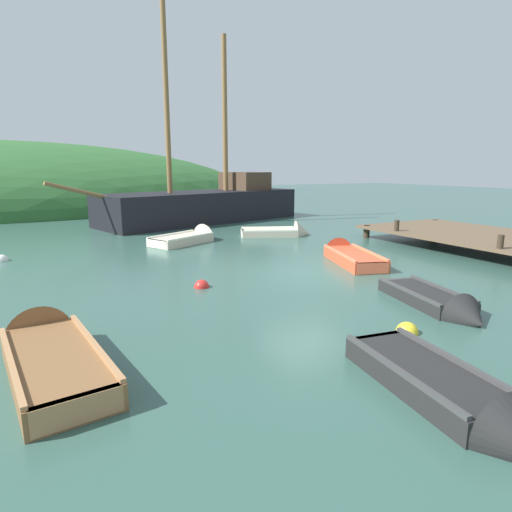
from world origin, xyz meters
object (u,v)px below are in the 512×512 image
at_px(sailing_ship, 205,210).
at_px(buoy_yellow, 407,333).
at_px(rowboat_portside, 282,234).
at_px(buoy_red, 202,287).
at_px(rowboat_near_dock, 452,399).
at_px(rowboat_outer_right, 347,257).
at_px(rowboat_center, 49,355).
at_px(rowboat_far, 191,239).
at_px(buoy_white, 2,261).
at_px(rowboat_outer_left, 439,305).

height_order(sailing_ship, buoy_yellow, sailing_ship).
xyz_separation_m(rowboat_portside, buoy_red, (-6.53, -6.61, -0.09)).
bearing_deg(rowboat_near_dock, rowboat_outer_right, 157.12).
distance_m(rowboat_near_dock, rowboat_center, 6.14).
relative_size(sailing_ship, rowboat_far, 4.18).
distance_m(rowboat_near_dock, buoy_white, 14.57).
xyz_separation_m(sailing_ship, rowboat_outer_right, (0.38, -12.67, -0.57)).
xyz_separation_m(rowboat_center, buoy_yellow, (6.19, -1.79, -0.14)).
relative_size(sailing_ship, buoy_white, 33.80).
height_order(rowboat_far, rowboat_outer_right, rowboat_far).
bearing_deg(buoy_white, rowboat_outer_right, -27.29).
relative_size(rowboat_center, buoy_yellow, 9.03).
bearing_deg(buoy_yellow, rowboat_portside, 70.20).
bearing_deg(buoy_white, rowboat_near_dock, -66.34).
xyz_separation_m(rowboat_portside, buoy_yellow, (-4.14, -11.49, -0.09)).
distance_m(sailing_ship, rowboat_far, 7.32).
height_order(rowboat_outer_left, buoy_yellow, rowboat_outer_left).
xyz_separation_m(rowboat_outer_left, buoy_red, (-4.14, 4.18, -0.08)).
bearing_deg(buoy_red, rowboat_center, -140.83).
xyz_separation_m(rowboat_outer_right, buoy_white, (-10.60, 5.47, -0.12)).
distance_m(buoy_white, buoy_red, 8.01).
height_order(buoy_red, buoy_yellow, buoy_yellow).
bearing_deg(rowboat_portside, buoy_yellow, -87.09).
relative_size(rowboat_outer_right, rowboat_outer_left, 1.20).
height_order(rowboat_portside, buoy_red, rowboat_portside).
bearing_deg(rowboat_outer_right, buoy_yellow, 168.48).
bearing_deg(rowboat_outer_left, rowboat_center, -85.01).
relative_size(rowboat_center, buoy_red, 9.46).
bearing_deg(buoy_yellow, buoy_white, 123.17).
distance_m(sailing_ship, rowboat_portside, 7.04).
distance_m(sailing_ship, rowboat_outer_left, 17.74).
distance_m(rowboat_portside, buoy_red, 9.29).
distance_m(sailing_ship, rowboat_center, 18.94).
bearing_deg(sailing_ship, rowboat_near_dock, 62.10).
bearing_deg(rowboat_center, rowboat_outer_right, -74.43).
bearing_deg(rowboat_portside, buoy_white, -155.82).
relative_size(rowboat_portside, buoy_yellow, 8.03).
bearing_deg(buoy_red, rowboat_near_dock, -82.57).
height_order(rowboat_near_dock, buoy_red, rowboat_near_dock).
xyz_separation_m(buoy_white, buoy_red, (4.93, -6.31, 0.00)).
bearing_deg(rowboat_outer_left, rowboat_outer_right, 175.76).
distance_m(sailing_ship, buoy_yellow, 18.64).
relative_size(rowboat_outer_right, rowboat_portside, 1.10).
bearing_deg(rowboat_center, buoy_white, -0.17).
bearing_deg(rowboat_far, sailing_ship, 37.92).
bearing_deg(rowboat_center, buoy_red, -57.85).
height_order(sailing_ship, buoy_white, sailing_ship).
height_order(rowboat_center, buoy_red, rowboat_center).
height_order(rowboat_portside, buoy_yellow, rowboat_portside).
relative_size(sailing_ship, rowboat_center, 3.81).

